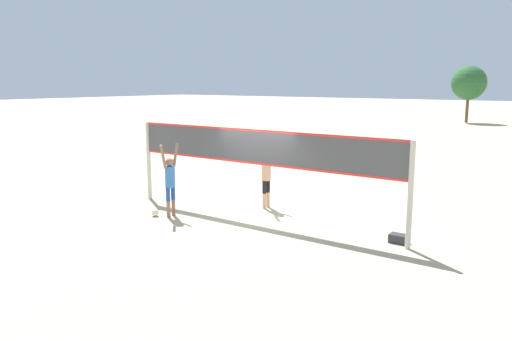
{
  "coord_description": "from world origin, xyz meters",
  "views": [
    {
      "loc": [
        7.9,
        -10.98,
        3.79
      ],
      "look_at": [
        0.0,
        0.0,
        1.38
      ],
      "focal_mm": 35.0,
      "sensor_mm": 36.0,
      "label": 1
    }
  ],
  "objects_px": {
    "gear_bag": "(398,238)",
    "tree_right_cluster": "(469,83)",
    "player_spiker": "(170,179)",
    "volleyball_net": "(256,155)",
    "volleyball": "(155,213)",
    "player_blocker": "(266,172)"
  },
  "relations": [
    {
      "from": "volleyball_net",
      "to": "player_spiker",
      "type": "height_order",
      "value": "volleyball_net"
    },
    {
      "from": "player_blocker",
      "to": "volleyball",
      "type": "height_order",
      "value": "player_blocker"
    },
    {
      "from": "player_blocker",
      "to": "tree_right_cluster",
      "type": "distance_m",
      "value": 37.91
    },
    {
      "from": "player_blocker",
      "to": "volleyball_net",
      "type": "bearing_deg",
      "value": 22.0
    },
    {
      "from": "volleyball_net",
      "to": "tree_right_cluster",
      "type": "xyz_separation_m",
      "value": [
        -3.53,
        38.91,
        1.9
      ]
    },
    {
      "from": "player_blocker",
      "to": "volleyball",
      "type": "relative_size",
      "value": 9.99
    },
    {
      "from": "player_spiker",
      "to": "player_blocker",
      "type": "bearing_deg",
      "value": -34.55
    },
    {
      "from": "player_spiker",
      "to": "volleyball",
      "type": "height_order",
      "value": "player_spiker"
    },
    {
      "from": "player_spiker",
      "to": "gear_bag",
      "type": "xyz_separation_m",
      "value": [
        6.12,
        1.48,
        -1.0
      ]
    },
    {
      "from": "tree_right_cluster",
      "to": "player_spiker",
      "type": "bearing_deg",
      "value": -88.01
    },
    {
      "from": "volleyball_net",
      "to": "player_blocker",
      "type": "bearing_deg",
      "value": 112.0
    },
    {
      "from": "volleyball_net",
      "to": "volleyball",
      "type": "distance_m",
      "value": 3.37
    },
    {
      "from": "gear_bag",
      "to": "tree_right_cluster",
      "type": "height_order",
      "value": "tree_right_cluster"
    },
    {
      "from": "gear_bag",
      "to": "player_spiker",
      "type": "bearing_deg",
      "value": -166.43
    },
    {
      "from": "volleyball_net",
      "to": "volleyball",
      "type": "relative_size",
      "value": 41.58
    },
    {
      "from": "volleyball_net",
      "to": "player_blocker",
      "type": "height_order",
      "value": "volleyball_net"
    },
    {
      "from": "player_spiker",
      "to": "player_blocker",
      "type": "xyz_separation_m",
      "value": [
        1.65,
        2.4,
        0.01
      ]
    },
    {
      "from": "player_spiker",
      "to": "player_blocker",
      "type": "relative_size",
      "value": 1.0
    },
    {
      "from": "volleyball_net",
      "to": "volleyball",
      "type": "bearing_deg",
      "value": -150.02
    },
    {
      "from": "player_blocker",
      "to": "gear_bag",
      "type": "bearing_deg",
      "value": 78.4
    },
    {
      "from": "player_spiker",
      "to": "tree_right_cluster",
      "type": "bearing_deg",
      "value": 1.99
    },
    {
      "from": "gear_bag",
      "to": "tree_right_cluster",
      "type": "distance_m",
      "value": 39.51
    }
  ]
}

